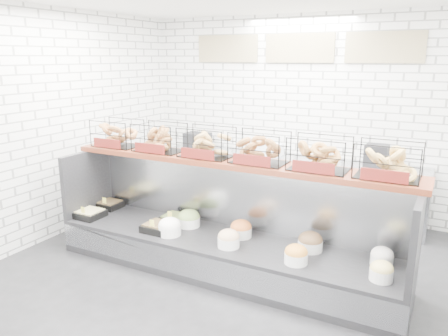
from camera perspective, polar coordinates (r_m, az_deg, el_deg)
The scene contains 5 objects.
ground at distance 4.90m, azimuth -1.85°, elevation -14.65°, with size 5.50×5.50×0.00m, color black.
room_shell at distance 4.83m, azimuth 1.54°, elevation 10.57°, with size 5.02×5.51×3.01m.
display_case at distance 5.02m, azimuth 0.10°, elevation -9.71°, with size 4.00×0.90×1.20m.
bagel_shelf at distance 4.85m, azimuth 1.04°, elevation 2.59°, with size 4.10×0.50×0.40m.
prep_counter at distance 6.79m, azimuth 8.25°, elevation -2.14°, with size 4.00×0.60×1.20m.
Camera 1 is at (2.13, -3.72, 2.37)m, focal length 35.00 mm.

